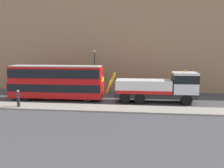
% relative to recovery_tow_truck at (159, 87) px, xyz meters
% --- Properties ---
extents(ground_plane, '(120.00, 120.00, 0.00)m').
position_rel_recovery_tow_truck_xyz_m(ground_plane, '(-5.71, 0.39, -1.76)').
color(ground_plane, '#424247').
extents(near_kerb, '(60.00, 2.80, 0.15)m').
position_rel_recovery_tow_truck_xyz_m(near_kerb, '(-5.71, -3.81, -1.68)').
color(near_kerb, gray).
rests_on(near_kerb, ground_plane).
extents(building_facade, '(60.00, 1.50, 16.00)m').
position_rel_recovery_tow_truck_xyz_m(building_facade, '(-5.71, 7.33, 6.31)').
color(building_facade, '#9E7A5B').
rests_on(building_facade, ground_plane).
extents(recovery_tow_truck, '(10.15, 2.72, 3.67)m').
position_rel_recovery_tow_truck_xyz_m(recovery_tow_truck, '(0.00, 0.00, 0.00)').
color(recovery_tow_truck, '#2D2D2D').
rests_on(recovery_tow_truck, ground_plane).
extents(double_decker_bus, '(11.07, 2.65, 4.06)m').
position_rel_recovery_tow_truck_xyz_m(double_decker_bus, '(-11.94, -0.00, 0.47)').
color(double_decker_bus, red).
rests_on(double_decker_bus, ground_plane).
extents(pedestrian_onlooker, '(0.41, 0.47, 1.71)m').
position_rel_recovery_tow_truck_xyz_m(pedestrian_onlooker, '(-14.36, -4.46, -0.77)').
color(pedestrian_onlooker, '#232333').
rests_on(pedestrian_onlooker, near_kerb).
extents(street_lamp, '(0.36, 0.36, 5.83)m').
position_rel_recovery_tow_truck_xyz_m(street_lamp, '(-8.35, 5.14, 1.71)').
color(street_lamp, '#38383D').
rests_on(street_lamp, ground_plane).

